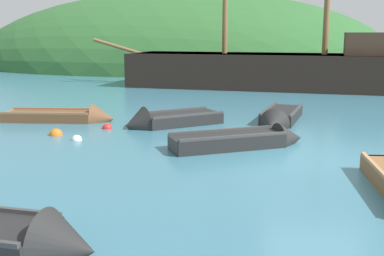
{
  "coord_description": "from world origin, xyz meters",
  "views": [
    {
      "loc": [
        -1.82,
        -11.29,
        2.92
      ],
      "look_at": [
        -3.25,
        1.77,
        0.27
      ],
      "focal_mm": 44.69,
      "sensor_mm": 36.0,
      "label": 1
    }
  ],
  "objects_px": {
    "rowboat_outer_left": "(166,122)",
    "buoy_white": "(77,140)",
    "rowboat_far": "(67,118)",
    "buoy_orange": "(56,135)",
    "rowboat_near_dock": "(279,119)",
    "buoy_red": "(107,128)",
    "rowboat_portside": "(245,142)",
    "sailing_ship": "(280,76)"
  },
  "relations": [
    {
      "from": "buoy_orange",
      "to": "buoy_red",
      "type": "bearing_deg",
      "value": 43.02
    },
    {
      "from": "rowboat_portside",
      "to": "rowboat_near_dock",
      "type": "bearing_deg",
      "value": 47.04
    },
    {
      "from": "rowboat_near_dock",
      "to": "rowboat_portside",
      "type": "distance_m",
      "value": 3.64
    },
    {
      "from": "rowboat_outer_left",
      "to": "buoy_white",
      "type": "bearing_deg",
      "value": 13.07
    },
    {
      "from": "sailing_ship",
      "to": "buoy_white",
      "type": "xyz_separation_m",
      "value": [
        -6.42,
        -13.13,
        -0.65
      ]
    },
    {
      "from": "rowboat_near_dock",
      "to": "buoy_red",
      "type": "distance_m",
      "value": 5.56
    },
    {
      "from": "rowboat_near_dock",
      "to": "sailing_ship",
      "type": "bearing_deg",
      "value": -170.3
    },
    {
      "from": "buoy_red",
      "to": "buoy_white",
      "type": "bearing_deg",
      "value": -102.39
    },
    {
      "from": "rowboat_outer_left",
      "to": "buoy_orange",
      "type": "distance_m",
      "value": 3.42
    },
    {
      "from": "rowboat_outer_left",
      "to": "buoy_red",
      "type": "xyz_separation_m",
      "value": [
        -1.74,
        -0.63,
        -0.12
      ]
    },
    {
      "from": "rowboat_portside",
      "to": "rowboat_outer_left",
      "type": "distance_m",
      "value": 3.59
    },
    {
      "from": "rowboat_far",
      "to": "buoy_white",
      "type": "distance_m",
      "value": 3.06
    },
    {
      "from": "buoy_white",
      "to": "buoy_orange",
      "type": "relative_size",
      "value": 0.78
    },
    {
      "from": "rowboat_outer_left",
      "to": "buoy_white",
      "type": "height_order",
      "value": "rowboat_outer_left"
    },
    {
      "from": "rowboat_near_dock",
      "to": "buoy_orange",
      "type": "xyz_separation_m",
      "value": [
        -6.54,
        -2.64,
        -0.11
      ]
    },
    {
      "from": "rowboat_portside",
      "to": "buoy_red",
      "type": "bearing_deg",
      "value": 130.04
    },
    {
      "from": "rowboat_far",
      "to": "rowboat_near_dock",
      "type": "xyz_separation_m",
      "value": [
        7.03,
        0.45,
        0.02
      ]
    },
    {
      "from": "sailing_ship",
      "to": "rowboat_outer_left",
      "type": "xyz_separation_m",
      "value": [
        -4.31,
        -10.81,
        -0.53
      ]
    },
    {
      "from": "buoy_white",
      "to": "rowboat_near_dock",
      "type": "bearing_deg",
      "value": 29.36
    },
    {
      "from": "sailing_ship",
      "to": "buoy_white",
      "type": "distance_m",
      "value": 14.63
    },
    {
      "from": "buoy_white",
      "to": "buoy_red",
      "type": "height_order",
      "value": "buoy_red"
    },
    {
      "from": "rowboat_near_dock",
      "to": "rowboat_portside",
      "type": "bearing_deg",
      "value": -3.96
    },
    {
      "from": "rowboat_far",
      "to": "rowboat_outer_left",
      "type": "relative_size",
      "value": 1.14
    },
    {
      "from": "rowboat_portside",
      "to": "buoy_white",
      "type": "height_order",
      "value": "rowboat_portside"
    },
    {
      "from": "sailing_ship",
      "to": "rowboat_outer_left",
      "type": "relative_size",
      "value": 5.69
    },
    {
      "from": "rowboat_near_dock",
      "to": "rowboat_outer_left",
      "type": "bearing_deg",
      "value": -62.3
    },
    {
      "from": "rowboat_near_dock",
      "to": "rowboat_portside",
      "type": "height_order",
      "value": "rowboat_near_dock"
    },
    {
      "from": "rowboat_outer_left",
      "to": "buoy_white",
      "type": "xyz_separation_m",
      "value": [
        -2.11,
        -2.32,
        -0.12
      ]
    },
    {
      "from": "rowboat_far",
      "to": "rowboat_near_dock",
      "type": "bearing_deg",
      "value": 1.07
    },
    {
      "from": "rowboat_near_dock",
      "to": "rowboat_portside",
      "type": "relative_size",
      "value": 0.97
    },
    {
      "from": "buoy_red",
      "to": "buoy_orange",
      "type": "xyz_separation_m",
      "value": [
        -1.2,
        -1.12,
        0.0
      ]
    },
    {
      "from": "rowboat_far",
      "to": "buoy_orange",
      "type": "distance_m",
      "value": 2.24
    },
    {
      "from": "rowboat_far",
      "to": "buoy_red",
      "type": "distance_m",
      "value": 2.0
    },
    {
      "from": "sailing_ship",
      "to": "rowboat_portside",
      "type": "height_order",
      "value": "sailing_ship"
    },
    {
      "from": "rowboat_near_dock",
      "to": "buoy_red",
      "type": "height_order",
      "value": "rowboat_near_dock"
    },
    {
      "from": "rowboat_near_dock",
      "to": "rowboat_outer_left",
      "type": "distance_m",
      "value": 3.71
    },
    {
      "from": "buoy_orange",
      "to": "rowboat_near_dock",
      "type": "bearing_deg",
      "value": 21.96
    },
    {
      "from": "rowboat_far",
      "to": "rowboat_outer_left",
      "type": "xyz_separation_m",
      "value": [
        3.43,
        -0.44,
        0.02
      ]
    },
    {
      "from": "rowboat_near_dock",
      "to": "buoy_orange",
      "type": "bearing_deg",
      "value": -54.27
    },
    {
      "from": "rowboat_far",
      "to": "rowboat_portside",
      "type": "height_order",
      "value": "rowboat_far"
    },
    {
      "from": "rowboat_far",
      "to": "buoy_white",
      "type": "xyz_separation_m",
      "value": [
        1.31,
        -2.77,
        -0.1
      ]
    },
    {
      "from": "rowboat_portside",
      "to": "buoy_orange",
      "type": "distance_m",
      "value": 5.5
    }
  ]
}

